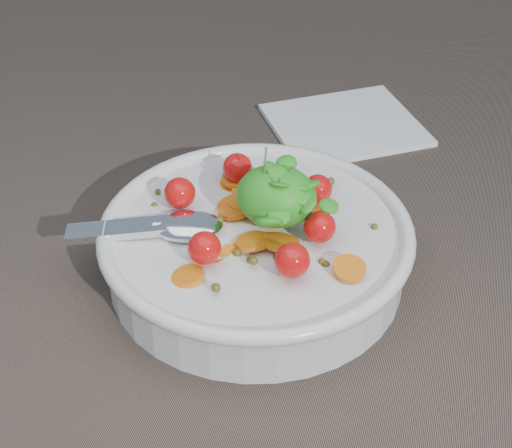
# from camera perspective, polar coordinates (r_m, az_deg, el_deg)

# --- Properties ---
(ground) EXTENTS (6.00, 6.00, 0.00)m
(ground) POSITION_cam_1_polar(r_m,az_deg,el_deg) (0.61, -0.23, -4.84)
(ground) COLOR brown
(ground) RESTS_ON ground
(bowl) EXTENTS (0.26, 0.24, 0.10)m
(bowl) POSITION_cam_1_polar(r_m,az_deg,el_deg) (0.60, 0.01, -1.59)
(bowl) COLOR silver
(bowl) RESTS_ON ground
(napkin) EXTENTS (0.19, 0.18, 0.01)m
(napkin) POSITION_cam_1_polar(r_m,az_deg,el_deg) (0.81, 6.47, 7.18)
(napkin) COLOR white
(napkin) RESTS_ON ground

